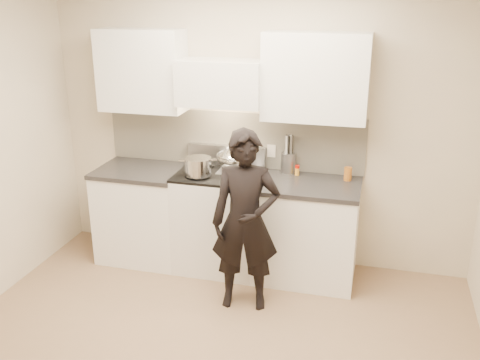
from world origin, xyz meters
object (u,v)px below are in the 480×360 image
stove (219,219)px  counter_right (306,230)px  wok (234,159)px  utensil_crock (288,161)px  person (246,222)px

stove → counter_right: (0.83, 0.00, -0.01)m
wok → utensil_crock: size_ratio=1.09×
utensil_crock → person: bearing=-102.8°
stove → counter_right: 0.83m
wok → utensil_crock: 0.51m
person → wok: bearing=102.6°
stove → utensil_crock: 0.85m
stove → wok: 0.60m
counter_right → person: (-0.42, -0.60, 0.30)m
stove → counter_right: stove is taller
counter_right → person: 0.79m
utensil_crock → counter_right: bearing=-47.1°
wok → person: size_ratio=0.26×
stove → counter_right: bearing=0.0°
counter_right → wok: wok is taller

